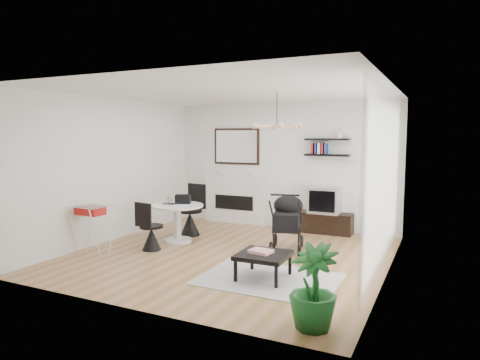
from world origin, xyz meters
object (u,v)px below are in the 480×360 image
at_px(drying_rack, 93,228).
at_px(potted_plant, 313,287).
at_px(dining_table, 178,217).
at_px(crt_tv, 325,200).
at_px(coffee_table, 263,256).
at_px(fireplace, 235,193).
at_px(stroller, 287,224).
at_px(tv_console, 325,223).

relative_size(drying_rack, potted_plant, 0.92).
bearing_deg(dining_table, crt_tv, 39.78).
bearing_deg(coffee_table, fireplace, 122.12).
bearing_deg(crt_tv, potted_plant, -76.96).
distance_m(coffee_table, potted_plant, 1.62).
bearing_deg(stroller, coffee_table, -96.06).
bearing_deg(crt_tv, fireplace, 176.38).
bearing_deg(dining_table, potted_plant, -36.33).
relative_size(fireplace, dining_table, 2.23).
bearing_deg(tv_console, potted_plant, -76.96).
bearing_deg(fireplace, dining_table, -95.47).
relative_size(crt_tv, coffee_table, 0.87).
height_order(drying_rack, stroller, stroller).
xyz_separation_m(tv_console, coffee_table, (-0.05, -3.15, 0.11)).
relative_size(crt_tv, dining_table, 0.63).
height_order(fireplace, tv_console, fireplace).
bearing_deg(coffee_table, stroller, 97.76).
relative_size(tv_console, crt_tv, 1.83).
bearing_deg(dining_table, fireplace, 84.53).
bearing_deg(tv_console, dining_table, -140.16).
height_order(tv_console, coffee_table, tv_console).
bearing_deg(crt_tv, stroller, -100.00).
bearing_deg(drying_rack, fireplace, 73.94).
height_order(crt_tv, stroller, stroller).
xyz_separation_m(fireplace, tv_console, (2.11, -0.13, -0.47)).
xyz_separation_m(crt_tv, dining_table, (-2.31, -1.92, -0.22)).
relative_size(dining_table, potted_plant, 1.08).
bearing_deg(tv_console, coffee_table, -90.90).
bearing_deg(coffee_table, drying_rack, -179.61).
bearing_deg(drying_rack, crt_tv, 46.86).
relative_size(crt_tv, stroller, 0.58).
xyz_separation_m(coffee_table, potted_plant, (1.06, -1.21, 0.12)).
distance_m(tv_console, dining_table, 3.02).
relative_size(fireplace, crt_tv, 3.51).
height_order(drying_rack, coffee_table, drying_rack).
distance_m(dining_table, drying_rack, 1.53).
bearing_deg(potted_plant, coffee_table, 131.16).
height_order(drying_rack, potted_plant, potted_plant).
distance_m(dining_table, stroller, 2.08).
height_order(crt_tv, coffee_table, crt_tv).
xyz_separation_m(fireplace, crt_tv, (2.11, -0.13, 0.00)).
distance_m(fireplace, dining_table, 2.08).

